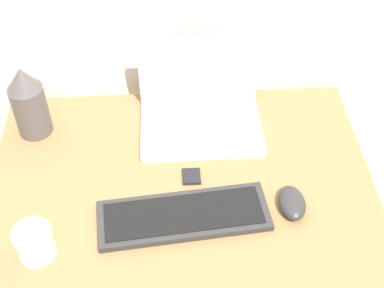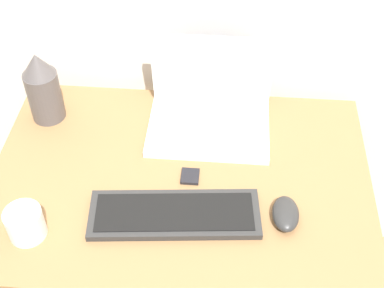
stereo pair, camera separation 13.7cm
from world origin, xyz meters
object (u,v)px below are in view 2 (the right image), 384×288
Objects in this scene: mouse at (286,214)px; vase at (43,87)px; mug at (25,223)px; laptop at (210,108)px; keyboard at (173,214)px; mp3_player at (190,176)px.

vase is (-0.68, 0.32, 0.09)m from mouse.
vase is 2.46× the size of mug.
mug is at bearing -171.19° from mouse.
laptop is 0.79× the size of keyboard.
laptop reaches higher than mp3_player.
laptop is at bearing 78.83° from keyboard.
mp3_player is at bearing 76.40° from keyboard.
vase is at bearing 98.67° from mug.
laptop is at bearing 80.30° from mp3_player.
mouse is at bearing 8.81° from mug.
mp3_player is (0.44, -0.21, -0.10)m from vase.
laptop is at bearing 121.80° from mouse.
keyboard is 4.82× the size of mug.
vase is (-0.41, 0.34, 0.10)m from keyboard.
mp3_player is 0.43m from mug.
laptop is 3.19× the size of mouse.
laptop is 6.49× the size of mp3_player.
mouse is at bearing -25.33° from vase.
mouse reaches higher than keyboard.
laptop is at bearing 46.32° from mug.
mug is at bearing -133.68° from laptop.
vase reaches higher than mug.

